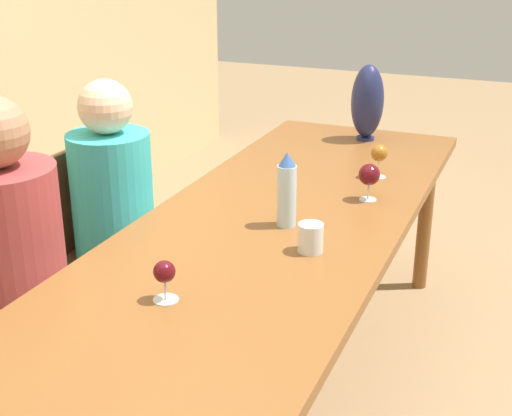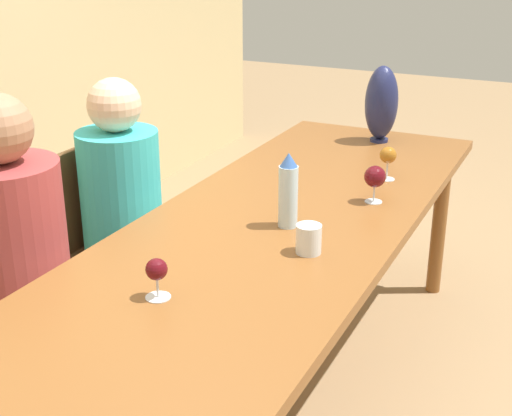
{
  "view_description": "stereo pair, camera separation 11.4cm",
  "coord_description": "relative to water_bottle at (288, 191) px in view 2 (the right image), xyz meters",
  "views": [
    {
      "loc": [
        -2.0,
        -0.82,
        1.71
      ],
      "look_at": [
        -0.04,
        0.0,
        0.87
      ],
      "focal_mm": 50.0,
      "sensor_mm": 36.0,
      "label": 1
    },
    {
      "loc": [
        -1.96,
        -0.93,
        1.71
      ],
      "look_at": [
        -0.04,
        0.0,
        0.87
      ],
      "focal_mm": 50.0,
      "sensor_mm": 36.0,
      "label": 2
    }
  ],
  "objects": [
    {
      "name": "vase",
      "position": [
        1.14,
        0.02,
        0.06
      ],
      "size": [
        0.15,
        0.15,
        0.36
      ],
      "color": "#1E234C",
      "rests_on": "dining_table"
    },
    {
      "name": "water_tumbler",
      "position": [
        -0.17,
        -0.14,
        -0.08
      ],
      "size": [
        0.08,
        0.08,
        0.09
      ],
      "color": "silver",
      "rests_on": "dining_table"
    },
    {
      "name": "wine_glass_3",
      "position": [
        0.35,
        -0.19,
        -0.03
      ],
      "size": [
        0.08,
        0.08,
        0.14
      ],
      "color": "silver",
      "rests_on": "dining_table"
    },
    {
      "name": "water_bottle",
      "position": [
        0.0,
        0.0,
        0.0
      ],
      "size": [
        0.07,
        0.07,
        0.26
      ],
      "color": "silver",
      "rests_on": "dining_table"
    },
    {
      "name": "wine_glass_2",
      "position": [
        -0.62,
        0.12,
        -0.05
      ],
      "size": [
        0.07,
        0.07,
        0.12
      ],
      "color": "silver",
      "rests_on": "dining_table"
    },
    {
      "name": "dining_table",
      "position": [
        -0.09,
        0.06,
        -0.19
      ],
      "size": [
        2.87,
        0.87,
        0.77
      ],
      "color": "brown",
      "rests_on": "ground_plane"
    },
    {
      "name": "person_far",
      "position": [
        0.12,
        0.77,
        -0.25
      ],
      "size": [
        0.32,
        0.32,
        1.19
      ],
      "color": "#2D2D38",
      "rests_on": "ground_plane"
    },
    {
      "name": "chair_far",
      "position": [
        0.12,
        0.85,
        -0.41
      ],
      "size": [
        0.44,
        0.44,
        0.89
      ],
      "color": "brown",
      "rests_on": "ground_plane"
    },
    {
      "name": "chair_near",
      "position": [
        -0.47,
        0.85,
        -0.41
      ],
      "size": [
        0.44,
        0.44,
        0.89
      ],
      "color": "brown",
      "rests_on": "ground_plane"
    },
    {
      "name": "person_near",
      "position": [
        -0.47,
        0.77,
        -0.23
      ],
      "size": [
        0.36,
        0.36,
        1.25
      ],
      "color": "#2D2D38",
      "rests_on": "ground_plane"
    },
    {
      "name": "wine_glass_1",
      "position": [
        0.62,
        -0.17,
        -0.03
      ],
      "size": [
        0.07,
        0.07,
        0.14
      ],
      "color": "silver",
      "rests_on": "dining_table"
    }
  ]
}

